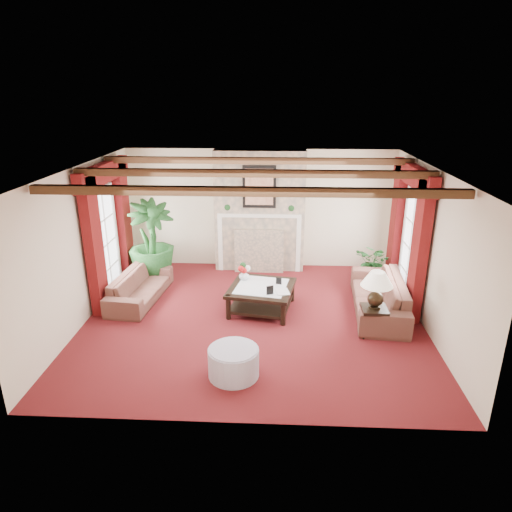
# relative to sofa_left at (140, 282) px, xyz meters

# --- Properties ---
(floor) EXTENTS (6.00, 6.00, 0.00)m
(floor) POSITION_rel_sofa_left_xyz_m (2.27, -0.71, -0.37)
(floor) COLOR #440C13
(floor) RESTS_ON ground
(ceiling) EXTENTS (6.00, 6.00, 0.00)m
(ceiling) POSITION_rel_sofa_left_xyz_m (2.27, -0.71, 2.33)
(ceiling) COLOR white
(ceiling) RESTS_ON floor
(back_wall) EXTENTS (6.00, 0.02, 2.70)m
(back_wall) POSITION_rel_sofa_left_xyz_m (2.27, 2.04, 0.98)
(back_wall) COLOR beige
(back_wall) RESTS_ON ground
(left_wall) EXTENTS (0.02, 5.50, 2.70)m
(left_wall) POSITION_rel_sofa_left_xyz_m (-0.73, -0.71, 0.98)
(left_wall) COLOR beige
(left_wall) RESTS_ON ground
(right_wall) EXTENTS (0.02, 5.50, 2.70)m
(right_wall) POSITION_rel_sofa_left_xyz_m (5.27, -0.71, 0.98)
(right_wall) COLOR beige
(right_wall) RESTS_ON ground
(ceiling_beams) EXTENTS (6.00, 3.00, 0.12)m
(ceiling_beams) POSITION_rel_sofa_left_xyz_m (2.27, -0.71, 2.27)
(ceiling_beams) COLOR #361E11
(ceiling_beams) RESTS_ON ceiling
(fireplace) EXTENTS (2.00, 0.52, 2.70)m
(fireplace) POSITION_rel_sofa_left_xyz_m (2.27, 1.84, 2.33)
(fireplace) COLOR tan
(fireplace) RESTS_ON ground
(french_door_left) EXTENTS (0.10, 1.10, 2.16)m
(french_door_left) POSITION_rel_sofa_left_xyz_m (-0.70, 0.29, 1.76)
(french_door_left) COLOR white
(french_door_left) RESTS_ON ground
(french_door_right) EXTENTS (0.10, 1.10, 2.16)m
(french_door_right) POSITION_rel_sofa_left_xyz_m (5.24, 0.29, 1.76)
(french_door_right) COLOR white
(french_door_right) RESTS_ON ground
(curtains_left) EXTENTS (0.20, 2.40, 2.55)m
(curtains_left) POSITION_rel_sofa_left_xyz_m (-0.59, 0.29, 2.18)
(curtains_left) COLOR #4D0C0A
(curtains_left) RESTS_ON ground
(curtains_right) EXTENTS (0.20, 2.40, 2.55)m
(curtains_right) POSITION_rel_sofa_left_xyz_m (5.13, 0.29, 2.18)
(curtains_right) COLOR #4D0C0A
(curtains_right) RESTS_ON ground
(sofa_left) EXTENTS (1.98, 0.92, 0.73)m
(sofa_left) POSITION_rel_sofa_left_xyz_m (0.00, 0.00, 0.00)
(sofa_left) COLOR #3C1020
(sofa_left) RESTS_ON ground
(sofa_right) EXTENTS (2.33, 1.03, 0.87)m
(sofa_right) POSITION_rel_sofa_left_xyz_m (4.58, -0.27, 0.07)
(sofa_right) COLOR #3C1020
(sofa_right) RESTS_ON ground
(potted_palm) EXTENTS (2.65, 2.68, 0.98)m
(potted_palm) POSITION_rel_sofa_left_xyz_m (-0.00, 1.04, 0.12)
(potted_palm) COLOR black
(potted_palm) RESTS_ON ground
(small_plant) EXTENTS (1.66, 1.66, 0.68)m
(small_plant) POSITION_rel_sofa_left_xyz_m (4.77, 1.09, -0.03)
(small_plant) COLOR black
(small_plant) RESTS_ON ground
(coffee_table) EXTENTS (1.34, 1.34, 0.47)m
(coffee_table) POSITION_rel_sofa_left_xyz_m (2.40, -0.32, -0.13)
(coffee_table) COLOR black
(coffee_table) RESTS_ON ground
(side_table) EXTENTS (0.51, 0.51, 0.50)m
(side_table) POSITION_rel_sofa_left_xyz_m (4.32, -1.16, -0.12)
(side_table) COLOR black
(side_table) RESTS_ON ground
(ottoman) EXTENTS (0.74, 0.74, 0.43)m
(ottoman) POSITION_rel_sofa_left_xyz_m (2.08, -2.46, -0.15)
(ottoman) COLOR #8F8FA2
(ottoman) RESTS_ON ground
(table_lamp) EXTENTS (0.52, 0.52, 0.67)m
(table_lamp) POSITION_rel_sofa_left_xyz_m (4.32, -1.16, 0.46)
(table_lamp) COLOR black
(table_lamp) RESTS_ON side_table
(flower_vase) EXTENTS (0.25, 0.26, 0.19)m
(flower_vase) POSITION_rel_sofa_left_xyz_m (2.05, -0.02, 0.20)
(flower_vase) COLOR silver
(flower_vase) RESTS_ON coffee_table
(book) EXTENTS (0.24, 0.11, 0.31)m
(book) POSITION_rel_sofa_left_xyz_m (2.68, -0.59, 0.26)
(book) COLOR black
(book) RESTS_ON coffee_table
(photo_frame_a) EXTENTS (0.13, 0.07, 0.17)m
(photo_frame_a) POSITION_rel_sofa_left_xyz_m (2.56, -0.68, 0.19)
(photo_frame_a) COLOR black
(photo_frame_a) RESTS_ON coffee_table
(photo_frame_b) EXTENTS (0.11, 0.05, 0.14)m
(photo_frame_b) POSITION_rel_sofa_left_xyz_m (2.72, -0.21, 0.17)
(photo_frame_b) COLOR black
(photo_frame_b) RESTS_ON coffee_table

